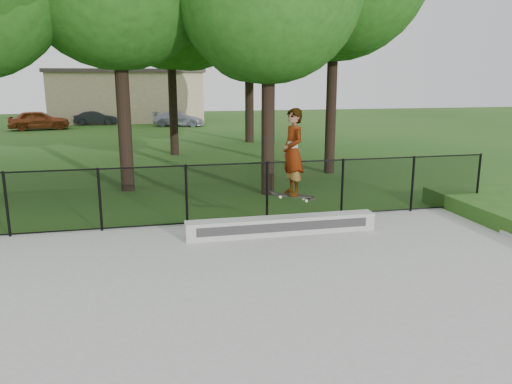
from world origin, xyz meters
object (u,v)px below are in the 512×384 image
grind_ledge (282,225)px  car_c (179,119)px  car_a (39,120)px  skater_airborne (293,153)px  car_b (96,118)px

grind_ledge → car_c: (-0.29, 27.88, 0.29)m
car_c → grind_ledge: bearing=-163.3°
car_a → skater_airborne: (10.26, -27.55, 1.27)m
skater_airborne → car_a: bearing=110.4°
grind_ledge → skater_airborne: bearing=-54.2°
grind_ledge → car_c: car_c is taller
car_a → car_c: 9.82m
car_a → skater_airborne: 29.43m
car_a → skater_airborne: size_ratio=1.96×
car_b → skater_airborne: bearing=-168.5°
grind_ledge → skater_airborne: (0.16, -0.23, 1.70)m
skater_airborne → car_c: bearing=90.9°
car_a → grind_ledge: bearing=-169.1°
car_a → car_b: size_ratio=1.36×
car_b → car_c: bearing=-113.6°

